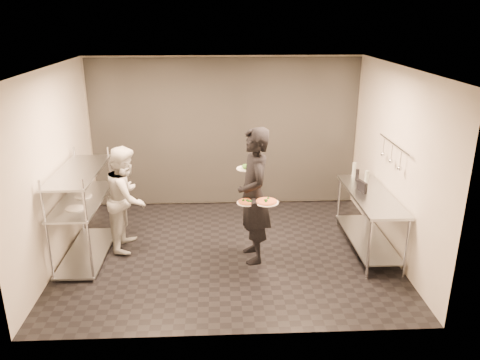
{
  "coord_description": "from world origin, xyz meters",
  "views": [
    {
      "loc": [
        -0.12,
        -6.48,
        3.5
      ],
      "look_at": [
        0.2,
        0.22,
        1.1
      ],
      "focal_mm": 35.0,
      "sensor_mm": 36.0,
      "label": 1
    }
  ],
  "objects_px": {
    "prep_counter": "(370,212)",
    "pizza_plate_near": "(247,202)",
    "bottle_green": "(354,170)",
    "pizza_plate_far": "(267,202)",
    "bottle_clear": "(367,177)",
    "salad_plate": "(246,167)",
    "chef": "(127,198)",
    "bottle_dark": "(357,175)",
    "pos_monitor": "(362,186)",
    "waiter": "(254,196)",
    "pass_rack": "(83,209)"
  },
  "relations": [
    {
      "from": "pass_rack",
      "to": "pizza_plate_near",
      "type": "height_order",
      "value": "pass_rack"
    },
    {
      "from": "waiter",
      "to": "pizza_plate_near",
      "type": "height_order",
      "value": "waiter"
    },
    {
      "from": "prep_counter",
      "to": "salad_plate",
      "type": "relative_size",
      "value": 6.17
    },
    {
      "from": "prep_counter",
      "to": "bottle_green",
      "type": "height_order",
      "value": "bottle_green"
    },
    {
      "from": "pass_rack",
      "to": "chef",
      "type": "bearing_deg",
      "value": 24.82
    },
    {
      "from": "pass_rack",
      "to": "bottle_dark",
      "type": "relative_size",
      "value": 8.1
    },
    {
      "from": "pizza_plate_near",
      "to": "waiter",
      "type": "bearing_deg",
      "value": 62.66
    },
    {
      "from": "pizza_plate_far",
      "to": "bottle_clear",
      "type": "relative_size",
      "value": 1.54
    },
    {
      "from": "pizza_plate_near",
      "to": "salad_plate",
      "type": "height_order",
      "value": "salad_plate"
    },
    {
      "from": "chef",
      "to": "pizza_plate_far",
      "type": "distance_m",
      "value": 2.23
    },
    {
      "from": "waiter",
      "to": "salad_plate",
      "type": "distance_m",
      "value": 0.46
    },
    {
      "from": "bottle_green",
      "to": "bottle_clear",
      "type": "xyz_separation_m",
      "value": [
        0.11,
        -0.34,
        -0.01
      ]
    },
    {
      "from": "bottle_green",
      "to": "bottle_clear",
      "type": "distance_m",
      "value": 0.35
    },
    {
      "from": "prep_counter",
      "to": "pos_monitor",
      "type": "bearing_deg",
      "value": 135.97
    },
    {
      "from": "pizza_plate_far",
      "to": "bottle_dark",
      "type": "relative_size",
      "value": 1.7
    },
    {
      "from": "chef",
      "to": "bottle_dark",
      "type": "height_order",
      "value": "chef"
    },
    {
      "from": "pass_rack",
      "to": "bottle_green",
      "type": "xyz_separation_m",
      "value": [
        4.28,
        0.8,
        0.27
      ]
    },
    {
      "from": "prep_counter",
      "to": "pizza_plate_far",
      "type": "height_order",
      "value": "pizza_plate_far"
    },
    {
      "from": "pizza_plate_near",
      "to": "bottle_dark",
      "type": "xyz_separation_m",
      "value": [
        1.86,
        1.03,
        0.01
      ]
    },
    {
      "from": "pass_rack",
      "to": "pizza_plate_far",
      "type": "height_order",
      "value": "pass_rack"
    },
    {
      "from": "pos_monitor",
      "to": "bottle_green",
      "type": "relative_size",
      "value": 0.94
    },
    {
      "from": "pizza_plate_far",
      "to": "bottle_green",
      "type": "distance_m",
      "value": 2.04
    },
    {
      "from": "pass_rack",
      "to": "waiter",
      "type": "xyz_separation_m",
      "value": [
        2.53,
        -0.21,
        0.24
      ]
    },
    {
      "from": "waiter",
      "to": "pass_rack",
      "type": "bearing_deg",
      "value": -103.23
    },
    {
      "from": "prep_counter",
      "to": "waiter",
      "type": "height_order",
      "value": "waiter"
    },
    {
      "from": "chef",
      "to": "bottle_green",
      "type": "distance_m",
      "value": 3.72
    },
    {
      "from": "pizza_plate_near",
      "to": "pizza_plate_far",
      "type": "bearing_deg",
      "value": -9.62
    },
    {
      "from": "waiter",
      "to": "bottle_dark",
      "type": "xyz_separation_m",
      "value": [
        1.75,
        0.81,
        0.01
      ]
    },
    {
      "from": "bottle_dark",
      "to": "pizza_plate_far",
      "type": "bearing_deg",
      "value": -145.89
    },
    {
      "from": "bottle_green",
      "to": "prep_counter",
      "type": "bearing_deg",
      "value": -86.27
    },
    {
      "from": "pos_monitor",
      "to": "bottle_dark",
      "type": "height_order",
      "value": "bottle_dark"
    },
    {
      "from": "prep_counter",
      "to": "pass_rack",
      "type": "bearing_deg",
      "value": -179.97
    },
    {
      "from": "bottle_green",
      "to": "bottle_clear",
      "type": "bearing_deg",
      "value": -72.65
    },
    {
      "from": "chef",
      "to": "pizza_plate_far",
      "type": "bearing_deg",
      "value": -107.06
    },
    {
      "from": "pizza_plate_far",
      "to": "pos_monitor",
      "type": "height_order",
      "value": "pos_monitor"
    },
    {
      "from": "pizza_plate_near",
      "to": "pos_monitor",
      "type": "relative_size",
      "value": 1.24
    },
    {
      "from": "pos_monitor",
      "to": "bottle_clear",
      "type": "distance_m",
      "value": 0.39
    },
    {
      "from": "pass_rack",
      "to": "pizza_plate_near",
      "type": "bearing_deg",
      "value": -10.09
    },
    {
      "from": "prep_counter",
      "to": "bottle_clear",
      "type": "bearing_deg",
      "value": 83.38
    },
    {
      "from": "prep_counter",
      "to": "bottle_green",
      "type": "relative_size",
      "value": 7.35
    },
    {
      "from": "salad_plate",
      "to": "pos_monitor",
      "type": "distance_m",
      "value": 1.81
    },
    {
      "from": "prep_counter",
      "to": "pizza_plate_near",
      "type": "xyz_separation_m",
      "value": [
        -1.92,
        -0.43,
        0.38
      ]
    },
    {
      "from": "pizza_plate_near",
      "to": "pizza_plate_far",
      "type": "distance_m",
      "value": 0.28
    },
    {
      "from": "chef",
      "to": "salad_plate",
      "type": "height_order",
      "value": "chef"
    },
    {
      "from": "salad_plate",
      "to": "pizza_plate_near",
      "type": "bearing_deg",
      "value": -92.26
    },
    {
      "from": "prep_counter",
      "to": "bottle_clear",
      "type": "distance_m",
      "value": 0.62
    },
    {
      "from": "prep_counter",
      "to": "salad_plate",
      "type": "distance_m",
      "value": 2.03
    },
    {
      "from": "pos_monitor",
      "to": "bottle_clear",
      "type": "relative_size",
      "value": 1.05
    },
    {
      "from": "pass_rack",
      "to": "waiter",
      "type": "bearing_deg",
      "value": -4.72
    },
    {
      "from": "salad_plate",
      "to": "bottle_clear",
      "type": "bearing_deg",
      "value": 10.93
    }
  ]
}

